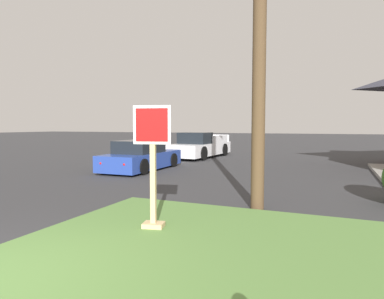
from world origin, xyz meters
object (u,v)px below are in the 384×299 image
Objects in this scene: utility_pole at (260,4)px; stop_sign at (153,171)px; pickup_truck_white at (200,147)px; parked_sedan_blue at (141,157)px; manhole_cover at (121,223)px.

stop_sign is at bearing -120.05° from utility_pole.
parked_sedan_blue is at bearing -92.25° from pickup_truck_white.
manhole_cover is 0.13× the size of pickup_truck_white.
pickup_truck_white reaches higher than parked_sedan_blue.
parked_sedan_blue is 6.11m from pickup_truck_white.
utility_pole is at bearing -38.74° from parked_sedan_blue.
parked_sedan_blue is at bearing 122.98° from stop_sign.
utility_pole reaches higher than manhole_cover.
utility_pole is (5.93, -4.76, 3.92)m from parked_sedan_blue.
stop_sign is 0.49× the size of parked_sedan_blue.
utility_pole is at bearing -62.35° from pickup_truck_white.
parked_sedan_blue is (-3.77, 6.86, 0.53)m from manhole_cover.
stop_sign reaches higher than manhole_cover.
parked_sedan_blue is at bearing 141.26° from utility_pole.
utility_pole is (1.34, 2.31, 3.38)m from stop_sign.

